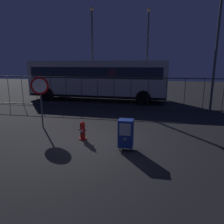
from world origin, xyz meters
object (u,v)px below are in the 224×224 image
object	(u,v)px
newspaper_box_primary	(126,133)
bus_near	(98,78)
street_light_near_right	(218,34)
street_light_near_left	(92,47)
stop_sign	(40,91)
street_light_far_left	(148,47)
fire_hydrant	(83,130)

from	to	relation	value
newspaper_box_primary	bus_near	distance (m)	10.12
newspaper_box_primary	street_light_near_right	xyz separation A→B (m)	(4.34, 7.25, 3.89)
bus_near	street_light_near_left	bearing A→B (deg)	122.78
bus_near	street_light_near_left	world-z (taller)	street_light_near_left
stop_sign	street_light_near_left	distance (m)	9.24
bus_near	street_light_near_left	xyz separation A→B (m)	(-0.74, 1.30, 2.43)
bus_near	street_light_near_right	size ratio (longest dim) A/B	1.37
bus_near	street_light_near_left	size ratio (longest dim) A/B	1.49
newspaper_box_primary	street_light_far_left	bearing A→B (deg)	89.08
stop_sign	street_light_far_left	xyz separation A→B (m)	(4.19, 10.83, 2.62)
street_light_near_left	street_light_far_left	size ratio (longest dim) A/B	0.98
fire_hydrant	bus_near	world-z (taller)	bus_near
street_light_near_left	street_light_near_right	xyz separation A→B (m)	(8.50, -3.51, 0.33)
newspaper_box_primary	street_light_near_left	distance (m)	12.07
street_light_near_right	street_light_far_left	xyz separation A→B (m)	(-4.14, 5.45, -0.24)
fire_hydrant	bus_near	distance (m)	9.05
fire_hydrant	bus_near	bearing A→B (deg)	101.06
stop_sign	street_light_near_right	distance (m)	10.32
fire_hydrant	street_light_near_left	world-z (taller)	street_light_near_left
fire_hydrant	street_light_near_left	xyz separation A→B (m)	(-2.46, 10.08, 3.78)
fire_hydrant	street_light_far_left	bearing A→B (deg)	81.00
street_light_near_left	street_light_near_right	distance (m)	9.20
stop_sign	bus_near	distance (m)	7.61
fire_hydrant	newspaper_box_primary	bearing A→B (deg)	-21.50
street_light_near_right	street_light_far_left	world-z (taller)	street_light_near_right
fire_hydrant	street_light_near_right	size ratio (longest dim) A/B	0.10
street_light_near_left	stop_sign	bearing A→B (deg)	-88.92
stop_sign	bus_near	size ratio (longest dim) A/B	0.21
newspaper_box_primary	street_light_far_left	world-z (taller)	street_light_far_left
newspaper_box_primary	street_light_near_right	world-z (taller)	street_light_near_right
stop_sign	street_light_far_left	world-z (taller)	street_light_far_left
newspaper_box_primary	street_light_near_left	bearing A→B (deg)	111.14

